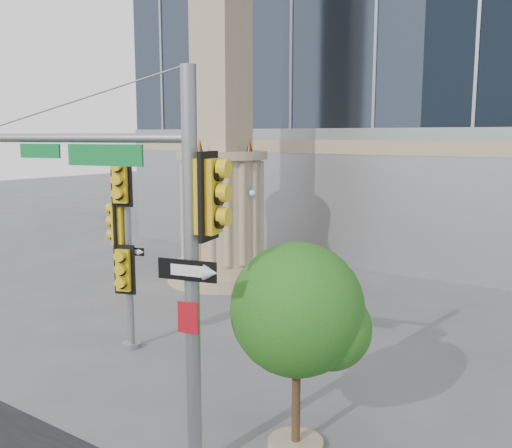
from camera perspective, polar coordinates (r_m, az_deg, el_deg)
The scene contains 5 objects.
ground at distance 12.76m, azimuth -7.58°, elevation -17.81°, with size 120.00×120.00×0.00m, color #545456.
monument at distance 22.15m, azimuth -3.42°, elevation 8.37°, with size 4.40×4.40×16.60m.
main_signal_pole at distance 9.87m, azimuth -12.85°, elevation -0.09°, with size 5.19×1.72×6.80m.
secondary_signal_pole at distance 15.35m, azimuth -13.09°, elevation -1.14°, with size 0.99×0.71×5.28m.
street_tree at distance 10.34m, azimuth 4.40°, elevation -9.06°, with size 2.47×2.41×3.85m.
Camera 1 is at (7.83, -8.30, 5.72)m, focal length 40.00 mm.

